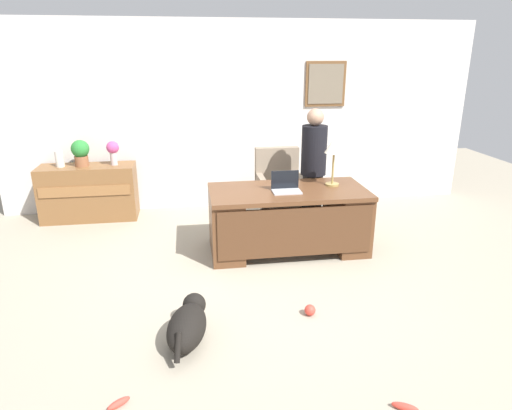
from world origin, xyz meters
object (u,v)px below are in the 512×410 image
(desk_lamp, at_px, (334,148))
(armchair, at_px, (279,189))
(credenza, at_px, (89,192))
(dog_toy_bone, at_px, (405,407))
(vase_empty, at_px, (60,159))
(laptop, at_px, (286,186))
(dog_lying, at_px, (188,325))
(desk, at_px, (288,218))
(dog_toy_plush, at_px, (119,403))
(person_standing, at_px, (313,170))
(vase_with_flowers, at_px, (113,150))
(dog_toy_ball, at_px, (310,310))
(potted_plant, at_px, (81,152))

(desk_lamp, bearing_deg, armchair, 119.12)
(credenza, xyz_separation_m, dog_toy_bone, (2.75, -4.08, -0.36))
(vase_empty, xyz_separation_m, dog_toy_bone, (3.08, -4.08, -0.85))
(credenza, bearing_deg, laptop, -31.18)
(dog_lying, bearing_deg, armchair, 63.90)
(dog_toy_bone, bearing_deg, desk, 94.86)
(dog_lying, xyz_separation_m, laptop, (1.15, 1.60, 0.65))
(dog_lying, distance_m, dog_toy_plush, 0.81)
(person_standing, height_order, vase_empty, person_standing)
(desk, relative_size, dog_toy_plush, 11.19)
(vase_with_flowers, distance_m, dog_toy_plush, 3.91)
(credenza, height_order, dog_lying, credenza)
(desk, xyz_separation_m, person_standing, (0.45, 0.60, 0.41))
(vase_with_flowers, distance_m, dog_toy_ball, 3.66)
(dog_lying, height_order, vase_empty, vase_empty)
(credenza, height_order, vase_with_flowers, vase_with_flowers)
(credenza, height_order, potted_plant, potted_plant)
(person_standing, relative_size, vase_empty, 7.12)
(laptop, bearing_deg, desk, 24.47)
(desk_lamp, distance_m, dog_toy_plush, 3.47)
(dog_lying, bearing_deg, person_standing, 53.58)
(desk, bearing_deg, dog_toy_bone, -85.14)
(desk, xyz_separation_m, dog_lying, (-1.19, -1.62, -0.25))
(vase_empty, bearing_deg, potted_plant, 0.00)
(armchair, distance_m, dog_toy_bone, 3.59)
(vase_empty, bearing_deg, dog_lying, -61.77)
(desk, bearing_deg, person_standing, 53.08)
(laptop, relative_size, dog_toy_bone, 1.82)
(laptop, xyz_separation_m, potted_plant, (-2.53, 1.51, 0.16))
(dog_toy_ball, height_order, dog_toy_bone, dog_toy_ball)
(laptop, bearing_deg, dog_toy_plush, -125.59)
(person_standing, bearing_deg, dog_lying, -126.42)
(person_standing, xyz_separation_m, vase_with_flowers, (-2.60, 0.89, 0.15))
(dog_toy_plush, bearing_deg, person_standing, 53.76)
(vase_empty, xyz_separation_m, dog_toy_plush, (1.20, -3.76, -0.85))
(armchair, relative_size, dog_lying, 1.40)
(desk, bearing_deg, credenza, 149.56)
(credenza, height_order, dog_toy_ball, credenza)
(credenza, distance_m, armchair, 2.66)
(potted_plant, bearing_deg, laptop, -30.76)
(dog_toy_bone, bearing_deg, dog_toy_ball, 105.22)
(armchair, xyz_separation_m, dog_toy_ball, (-0.19, -2.37, -0.41))
(vase_empty, bearing_deg, person_standing, -15.05)
(armchair, xyz_separation_m, dog_lying, (-1.27, -2.59, -0.31))
(vase_with_flowers, height_order, dog_toy_plush, vase_with_flowers)
(desk_lamp, relative_size, vase_empty, 2.56)
(desk_lamp, xyz_separation_m, dog_toy_plush, (-2.21, -2.40, -1.17))
(dog_lying, height_order, dog_toy_ball, dog_lying)
(credenza, bearing_deg, vase_empty, 179.76)
(dog_toy_ball, xyz_separation_m, dog_toy_plush, (-1.55, -0.87, -0.03))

